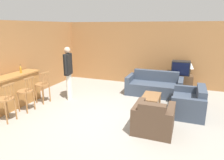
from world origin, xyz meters
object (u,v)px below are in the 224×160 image
(coffee_table, at_px, (151,98))
(bottle, at_px, (21,69))
(table_lamp, at_px, (191,66))
(armchair_near, at_px, (153,119))
(bar_chair_far, at_px, (43,86))
(loveseat_right, at_px, (189,103))
(bar_chair_near, at_px, (6,101))
(bar_chair_mid, at_px, (26,93))
(couch_far, at_px, (154,86))
(tv_unit, at_px, (179,82))
(tv, at_px, (181,68))
(person_by_window, at_px, (68,70))

(coffee_table, bearing_deg, bottle, -165.04)
(coffee_table, bearing_deg, table_lamp, 63.58)
(armchair_near, relative_size, coffee_table, 1.03)
(coffee_table, bearing_deg, bar_chair_far, -166.73)
(loveseat_right, bearing_deg, bar_chair_near, -153.53)
(bar_chair_mid, relative_size, armchair_near, 1.13)
(bar_chair_near, relative_size, coffee_table, 1.17)
(couch_far, distance_m, coffee_table, 1.31)
(armchair_near, xyz_separation_m, coffee_table, (-0.30, 1.40, 0.02))
(tv_unit, relative_size, table_lamp, 1.96)
(bar_chair_far, relative_size, armchair_near, 1.13)
(tv, bearing_deg, couch_far, -134.53)
(bar_chair_near, relative_size, person_by_window, 0.58)
(coffee_table, distance_m, tv_unit, 2.28)
(bar_chair_near, bearing_deg, person_by_window, 72.22)
(bar_chair_far, distance_m, table_lamp, 5.35)
(bar_chair_near, relative_size, armchair_near, 1.13)
(bar_chair_mid, xyz_separation_m, coffee_table, (3.36, 1.52, -0.23))
(coffee_table, xyz_separation_m, table_lamp, (1.07, 2.16, 0.64))
(coffee_table, relative_size, tv, 1.31)
(bottle, bearing_deg, coffee_table, 14.96)
(loveseat_right, relative_size, coffee_table, 1.51)
(bar_chair_far, relative_size, table_lamp, 2.10)
(armchair_near, xyz_separation_m, bottle, (-4.23, 0.35, 0.82))
(bar_chair_far, xyz_separation_m, tv_unit, (4.09, 2.95, -0.25))
(loveseat_right, height_order, tv, tv)
(bar_chair_far, distance_m, person_by_window, 0.97)
(bottle, xyz_separation_m, person_by_window, (1.20, 0.82, -0.10))
(table_lamp, bearing_deg, bottle, -147.33)
(armchair_near, xyz_separation_m, tv_unit, (0.42, 3.56, 0.00))
(bar_chair_far, bearing_deg, bar_chair_near, -89.99)
(tv, bearing_deg, bar_chair_mid, -138.05)
(bottle, relative_size, person_by_window, 0.15)
(bar_chair_far, xyz_separation_m, coffee_table, (3.36, 0.79, -0.23))
(bar_chair_mid, height_order, person_by_window, person_by_window)
(bar_chair_far, xyz_separation_m, armchair_near, (3.67, -0.60, -0.25))
(bar_chair_near, bearing_deg, couch_far, 47.30)
(bar_chair_near, relative_size, couch_far, 0.53)
(table_lamp, bearing_deg, bar_chair_far, -146.36)
(tv_unit, xyz_separation_m, tv, (0.00, -0.00, 0.58))
(bar_chair_mid, relative_size, tv, 1.53)
(bar_chair_mid, xyz_separation_m, table_lamp, (4.44, 3.68, 0.41))
(loveseat_right, distance_m, bottle, 5.20)
(couch_far, bearing_deg, loveseat_right, -47.16)
(armchair_near, relative_size, table_lamp, 1.85)
(bottle, relative_size, table_lamp, 0.55)
(bottle, bearing_deg, bar_chair_far, 24.38)
(bottle, height_order, person_by_window, person_by_window)
(bar_chair_mid, height_order, table_lamp, table_lamp)
(couch_far, bearing_deg, bottle, -148.33)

